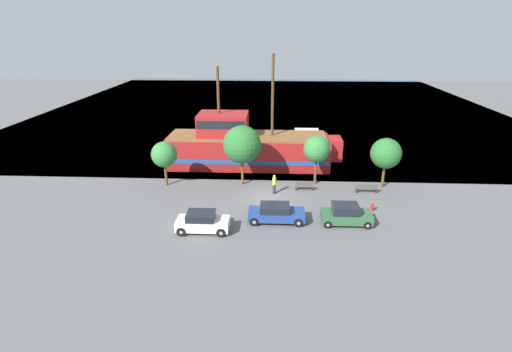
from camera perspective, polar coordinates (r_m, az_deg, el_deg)
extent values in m
plane|color=#5B5B5E|center=(35.72, 1.76, -2.97)|extent=(160.00, 160.00, 0.00)
plane|color=#33566B|center=(78.05, 2.40, 10.09)|extent=(80.00, 80.00, 0.00)
cube|color=#A31E1E|center=(43.19, -1.17, 3.54)|extent=(17.28, 4.85, 3.19)
cube|color=#234C93|center=(43.34, -1.17, 2.94)|extent=(16.93, 4.93, 0.45)
cube|color=#A31E1E|center=(43.43, 11.11, 3.91)|extent=(1.40, 2.67, 2.24)
cube|color=brown|center=(42.72, -1.19, 5.75)|extent=(16.58, 4.47, 0.25)
cube|color=#A31E1E|center=(42.67, -4.70, 7.41)|extent=(5.18, 3.88, 2.27)
cube|color=black|center=(42.59, -4.72, 7.86)|extent=(4.92, 3.94, 0.82)
cylinder|color=#4C331E|center=(41.72, 2.39, 11.40)|extent=(0.28, 0.28, 8.32)
cylinder|color=#4C331E|center=(42.24, -5.39, 10.59)|extent=(0.28, 0.28, 7.08)
cube|color=navy|center=(51.29, -9.44, 4.65)|extent=(5.46, 2.60, 0.80)
cube|color=silver|center=(51.17, -9.94, 5.48)|extent=(2.18, 2.03, 0.75)
cube|color=black|center=(51.03, -9.22, 5.48)|extent=(0.12, 1.82, 0.60)
cube|color=#2D333D|center=(52.34, 7.81, 5.05)|extent=(7.57, 1.94, 0.78)
cube|color=silver|center=(52.05, 7.23, 6.05)|extent=(3.03, 1.52, 1.08)
cube|color=black|center=(52.13, 8.23, 6.03)|extent=(0.12, 1.36, 0.86)
cube|color=white|center=(29.91, -7.60, -6.77)|extent=(3.88, 1.73, 0.73)
cube|color=black|center=(29.64, -7.88, -5.66)|extent=(2.02, 1.56, 0.55)
cylinder|color=black|center=(29.14, -5.00, -8.06)|extent=(0.70, 0.22, 0.70)
cylinder|color=gray|center=(29.14, -5.00, -8.06)|extent=(0.27, 0.25, 0.27)
cylinder|color=black|center=(30.50, -4.62, -6.66)|extent=(0.70, 0.22, 0.70)
cylinder|color=gray|center=(30.50, -4.62, -6.66)|extent=(0.27, 0.25, 0.27)
cylinder|color=black|center=(29.65, -10.62, -7.82)|extent=(0.70, 0.22, 0.70)
cylinder|color=gray|center=(29.65, -10.62, -7.82)|extent=(0.27, 0.25, 0.27)
cylinder|color=black|center=(30.99, -9.98, -6.46)|extent=(0.70, 0.22, 0.70)
cylinder|color=gray|center=(30.99, -9.98, -6.46)|extent=(0.27, 0.25, 0.27)
cube|color=navy|center=(31.13, 2.93, -5.53)|extent=(4.35, 1.80, 0.65)
cube|color=black|center=(30.88, 2.71, -4.56)|extent=(2.26, 1.62, 0.51)
cylinder|color=black|center=(30.57, 6.10, -6.64)|extent=(0.71, 0.22, 0.71)
cylinder|color=gray|center=(30.57, 6.10, -6.64)|extent=(0.27, 0.25, 0.27)
cylinder|color=black|center=(32.02, 5.95, -5.31)|extent=(0.71, 0.22, 0.71)
cylinder|color=gray|center=(32.02, 5.95, -5.31)|extent=(0.27, 0.25, 0.27)
cylinder|color=black|center=(30.55, -0.25, -6.54)|extent=(0.71, 0.22, 0.71)
cylinder|color=gray|center=(30.55, -0.25, -6.54)|extent=(0.27, 0.25, 0.27)
cylinder|color=black|center=(31.99, -0.10, -5.21)|extent=(0.71, 0.22, 0.71)
cylinder|color=gray|center=(31.99, -0.10, -5.21)|extent=(0.27, 0.25, 0.27)
cube|color=#2D5B38|center=(31.54, 12.75, -5.68)|extent=(3.81, 1.78, 0.72)
cube|color=black|center=(31.23, 12.64, -4.56)|extent=(1.98, 1.60, 0.64)
cylinder|color=black|center=(31.27, 15.63, -6.79)|extent=(0.61, 0.22, 0.61)
cylinder|color=gray|center=(31.27, 15.63, -6.79)|extent=(0.23, 0.25, 0.23)
cylinder|color=black|center=(32.66, 15.05, -5.50)|extent=(0.61, 0.22, 0.61)
cylinder|color=gray|center=(32.66, 15.05, -5.50)|extent=(0.23, 0.25, 0.23)
cylinder|color=black|center=(30.74, 10.22, -6.81)|extent=(0.61, 0.22, 0.61)
cylinder|color=gray|center=(30.74, 10.22, -6.81)|extent=(0.23, 0.25, 0.23)
cylinder|color=black|center=(32.15, 9.88, -5.50)|extent=(0.61, 0.22, 0.61)
cylinder|color=gray|center=(32.15, 9.88, -5.50)|extent=(0.23, 0.25, 0.23)
cylinder|color=red|center=(34.25, 16.24, -4.41)|extent=(0.22, 0.22, 0.56)
sphere|color=red|center=(34.11, 16.30, -3.86)|extent=(0.25, 0.25, 0.25)
cylinder|color=red|center=(34.20, 15.99, -4.36)|extent=(0.10, 0.09, 0.09)
cylinder|color=red|center=(34.28, 16.51, -4.36)|extent=(0.10, 0.09, 0.09)
cube|color=#4C4742|center=(37.24, 6.90, -1.39)|extent=(1.61, 0.45, 0.05)
cube|color=#4C4742|center=(36.97, 6.93, -1.18)|extent=(1.61, 0.06, 0.40)
cube|color=#2D2D2D|center=(37.27, 5.74, -1.69)|extent=(0.12, 0.36, 0.40)
cube|color=#2D2D2D|center=(37.39, 8.02, -1.73)|extent=(0.12, 0.36, 0.40)
cube|color=#4C4742|center=(37.80, 15.48, -1.68)|extent=(1.89, 0.45, 0.05)
cube|color=#4C4742|center=(37.55, 15.58, -1.47)|extent=(1.89, 0.06, 0.40)
cube|color=#2D2D2D|center=(37.70, 14.14, -1.98)|extent=(0.12, 0.36, 0.40)
cube|color=#2D2D2D|center=(38.09, 16.75, -2.01)|extent=(0.12, 0.36, 0.40)
cylinder|color=#232838|center=(36.23, 2.60, -1.88)|extent=(0.27, 0.27, 0.87)
cylinder|color=gold|center=(35.94, 2.62, -0.74)|extent=(0.32, 0.32, 0.67)
sphere|color=tan|center=(35.78, 2.64, -0.06)|extent=(0.24, 0.24, 0.24)
cylinder|color=brown|center=(38.84, -12.74, 0.13)|extent=(0.24, 0.24, 2.05)
sphere|color=#337A38|center=(38.18, -12.98, 3.01)|extent=(2.41, 2.41, 2.41)
cylinder|color=brown|center=(38.12, -1.96, 0.56)|extent=(0.24, 0.24, 2.43)
sphere|color=#286B2D|center=(37.27, -2.01, 4.51)|extent=(3.57, 3.57, 3.57)
cylinder|color=brown|center=(38.56, 8.48, 0.57)|extent=(0.24, 0.24, 2.42)
sphere|color=#337A38|center=(37.85, 8.66, 3.81)|extent=(2.51, 2.51, 2.51)
cylinder|color=brown|center=(39.33, 17.71, -0.05)|extent=(0.24, 0.24, 2.12)
sphere|color=#286B2D|center=(38.63, 18.07, 3.09)|extent=(2.82, 2.82, 2.82)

